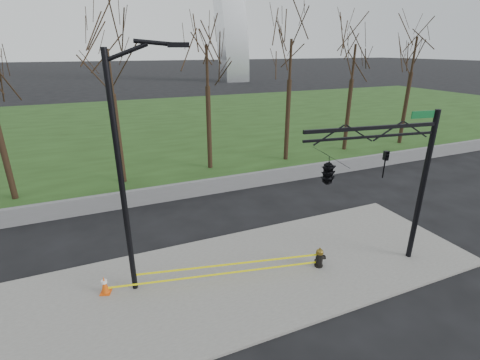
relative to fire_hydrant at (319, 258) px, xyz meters
name	(u,v)px	position (x,y,z in m)	size (l,w,h in m)	color
ground	(248,276)	(-2.74, 0.61, -0.47)	(500.00, 500.00, 0.00)	black
sidewalk	(248,275)	(-2.74, 0.61, -0.42)	(18.00, 6.00, 0.10)	slate
grass_strip	(138,124)	(-2.74, 30.61, -0.44)	(120.00, 40.00, 0.06)	#213C15
guardrail	(190,190)	(-2.74, 8.61, -0.02)	(60.00, 0.30, 0.90)	#59595B
tree_row	(165,104)	(-3.03, 12.61, 4.26)	(45.41, 4.00, 9.46)	black
fire_hydrant	(319,258)	(0.00, 0.00, 0.00)	(0.49, 0.33, 0.80)	black
traffic_cone	(105,285)	(-7.66, 1.57, -0.04)	(0.43, 0.43, 0.66)	#D84C0B
street_light	(127,163)	(-6.47, 1.40, 4.22)	(2.34, 0.81, 8.21)	black
traffic_signal_mast	(349,168)	(0.54, -0.39, 3.68)	(5.06, 2.53, 6.00)	black
caution_tape	(224,270)	(-3.61, 0.76, -0.02)	(7.65, 1.57, 0.41)	#F5F00C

